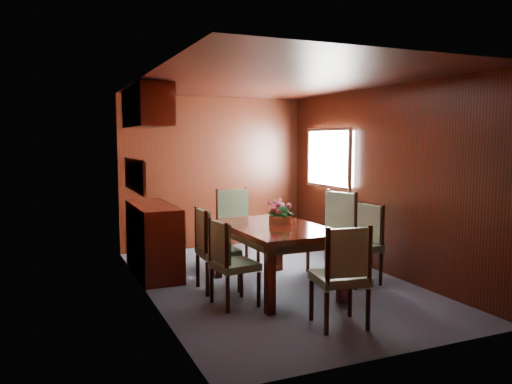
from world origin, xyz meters
name	(u,v)px	position (x,y,z in m)	size (l,w,h in m)	color
ground	(274,282)	(0.00, 0.00, 0.00)	(4.50, 4.50, 0.00)	#3A414F
room_shell	(255,147)	(-0.10, 0.33, 1.63)	(3.06, 4.52, 2.41)	black
sideboard	(153,239)	(-1.25, 1.00, 0.45)	(0.48, 1.40, 0.90)	#320C06
dining_table	(275,235)	(-0.10, -0.24, 0.64)	(1.04, 1.62, 0.74)	#320C06
chair_left_near	(229,258)	(-0.79, -0.59, 0.51)	(0.46, 0.48, 0.91)	black
chair_left_far	(212,245)	(-0.79, -0.01, 0.53)	(0.44, 0.46, 0.96)	black
chair_right_near	(363,239)	(0.98, -0.42, 0.53)	(0.47, 0.48, 0.96)	black
chair_right_far	(335,227)	(0.97, 0.17, 0.59)	(0.63, 0.64, 1.06)	black
chair_head	(343,271)	(-0.06, -1.58, 0.54)	(0.52, 0.51, 0.97)	black
chair_foot	(236,223)	(-0.10, 1.03, 0.58)	(0.50, 0.48, 1.05)	black
flower_centerpiece	(281,211)	(0.05, -0.08, 0.89)	(0.30, 0.30, 0.30)	#AA5F34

